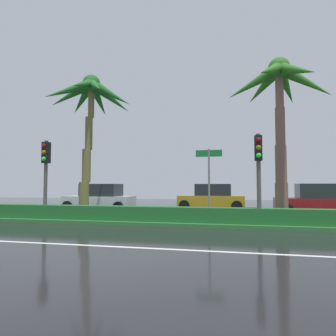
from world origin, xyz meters
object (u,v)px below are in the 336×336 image
object	(u,v)px
street_name_sign	(209,175)
palm_tree_centre_left	(279,93)
car_in_traffic_leading	(100,198)
palm_tree_mid_left	(90,102)
traffic_signal_median_left	(46,165)
traffic_signal_median_right	(259,162)
car_in_traffic_third	(319,201)
car_in_traffic_second	(212,198)

from	to	relation	value
street_name_sign	palm_tree_centre_left	bearing A→B (deg)	8.42
car_in_traffic_leading	palm_tree_mid_left	bearing A→B (deg)	107.35
palm_tree_centre_left	traffic_signal_median_left	bearing A→B (deg)	-174.36
traffic_signal_median_left	traffic_signal_median_right	distance (m)	9.28
palm_tree_mid_left	street_name_sign	distance (m)	7.30
car_in_traffic_leading	car_in_traffic_third	size ratio (longest dim) A/B	1.00
palm_tree_mid_left	traffic_signal_median_right	xyz separation A→B (m)	(8.07, -1.96, -3.35)
palm_tree_centre_left	car_in_traffic_third	bearing A→B (deg)	60.63
palm_tree_mid_left	car_in_traffic_second	distance (m)	9.87
car_in_traffic_second	car_in_traffic_third	distance (m)	6.50
car_in_traffic_leading	car_in_traffic_second	world-z (taller)	same
car_in_traffic_leading	traffic_signal_median_left	bearing A→B (deg)	89.51
traffic_signal_median_left	street_name_sign	world-z (taller)	traffic_signal_median_left
traffic_signal_median_right	car_in_traffic_leading	xyz separation A→B (m)	(-9.23, 5.68, -1.70)
palm_tree_mid_left	car_in_traffic_second	size ratio (longest dim) A/B	1.66
car_in_traffic_second	car_in_traffic_third	bearing A→B (deg)	153.67
traffic_signal_median_left	traffic_signal_median_right	world-z (taller)	traffic_signal_median_left
traffic_signal_median_right	car_in_traffic_third	xyz separation A→B (m)	(3.35, 5.45, -1.70)
street_name_sign	car_in_traffic_leading	xyz separation A→B (m)	(-7.28, 4.95, -1.25)
palm_tree_mid_left	car_in_traffic_leading	world-z (taller)	palm_tree_mid_left
palm_tree_mid_left	traffic_signal_median_left	distance (m)	3.96
palm_tree_mid_left	traffic_signal_median_right	size ratio (longest dim) A/B	2.06
car_in_traffic_leading	car_in_traffic_third	distance (m)	12.58
palm_tree_centre_left	car_in_traffic_second	bearing A→B (deg)	115.46
palm_tree_centre_left	traffic_signal_median_right	bearing A→B (deg)	-128.79
traffic_signal_median_left	car_in_traffic_third	xyz separation A→B (m)	(12.62, 5.29, -1.75)
traffic_signal_median_left	car_in_traffic_leading	distance (m)	5.80
palm_tree_mid_left	car_in_traffic_leading	size ratio (longest dim) A/B	1.66
traffic_signal_median_left	traffic_signal_median_right	size ratio (longest dim) A/B	1.02
street_name_sign	car_in_traffic_leading	size ratio (longest dim) A/B	0.70
car_in_traffic_leading	car_in_traffic_second	bearing A→B (deg)	-158.61
street_name_sign	car_in_traffic_second	bearing A→B (deg)	93.95
street_name_sign	car_in_traffic_third	distance (m)	7.20
palm_tree_centre_left	traffic_signal_median_right	distance (m)	3.30
palm_tree_mid_left	palm_tree_centre_left	bearing A→B (deg)	-5.07
palm_tree_mid_left	palm_tree_centre_left	distance (m)	9.05
palm_tree_mid_left	traffic_signal_median_right	bearing A→B (deg)	-13.68
traffic_signal_median_right	car_in_traffic_leading	bearing A→B (deg)	148.37
car_in_traffic_third	traffic_signal_median_left	bearing A→B (deg)	22.74
street_name_sign	car_in_traffic_third	xyz separation A→B (m)	(5.30, 4.71, -1.25)
car_in_traffic_second	car_in_traffic_third	size ratio (longest dim) A/B	1.00
traffic_signal_median_left	car_in_traffic_leading	world-z (taller)	traffic_signal_median_left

